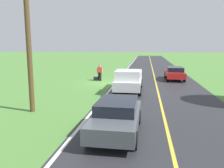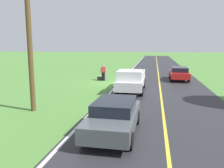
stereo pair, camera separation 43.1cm
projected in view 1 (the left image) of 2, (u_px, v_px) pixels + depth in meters
The scene contains 10 objects.
ground_plane at pixel (108, 83), 22.96m from camera, with size 200.00×200.00×0.00m, color #4C7F38.
road_surface at pixel (156, 84), 22.27m from camera, with size 8.28×120.00×0.00m, color #28282D.
lane_edge_line at pixel (116, 83), 22.85m from camera, with size 0.16×117.60×0.00m, color silver.
lane_centre_line at pixel (156, 84), 22.27m from camera, with size 0.14×117.60×0.00m, color gold.
hitchhiker_walking at pixel (100, 71), 24.26m from camera, with size 0.62×0.51×1.75m.
suitcase_carried at pixel (96, 79), 24.36m from camera, with size 0.20×0.46×0.41m, color black.
pickup_truck_passing at pixel (129, 80), 18.46m from camera, with size 2.10×5.40×1.82m.
sedan_ahead_same_lane at pixel (117, 116), 9.78m from camera, with size 1.98×4.43×1.41m.
sedan_near_oncoming at pixel (175, 73), 24.88m from camera, with size 1.98×4.43×1.41m.
utility_pole_roadside at pixel (29, 44), 12.48m from camera, with size 0.28×0.28×7.55m, color brown.
Camera 1 is at (-3.77, 22.35, 3.73)m, focal length 36.91 mm.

